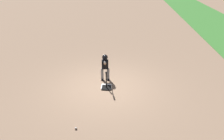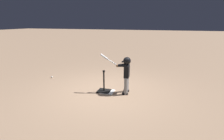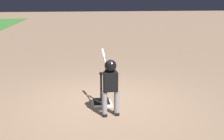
% 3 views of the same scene
% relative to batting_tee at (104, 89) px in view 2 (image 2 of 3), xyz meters
% --- Properties ---
extents(ground_plane, '(90.00, 90.00, 0.00)m').
position_rel_batting_tee_xyz_m(ground_plane, '(-0.07, -0.04, -0.11)').
color(ground_plane, '#93755B').
extents(home_plate, '(0.45, 0.45, 0.02)m').
position_rel_batting_tee_xyz_m(home_plate, '(-0.11, -0.01, -0.10)').
color(home_plate, white).
rests_on(home_plate, ground_plane).
extents(batting_tee, '(0.41, 0.37, 0.73)m').
position_rel_batting_tee_xyz_m(batting_tee, '(0.00, 0.00, 0.00)').
color(batting_tee, black).
rests_on(batting_tee, ground_plane).
extents(batter_child, '(0.99, 0.38, 1.27)m').
position_rel_batting_tee_xyz_m(batter_child, '(-0.70, -0.12, 0.66)').
color(batter_child, gray).
rests_on(batter_child, ground_plane).
extents(baseball, '(0.07, 0.07, 0.07)m').
position_rel_batting_tee_xyz_m(baseball, '(2.58, -0.71, -0.07)').
color(baseball, white).
rests_on(baseball, ground_plane).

